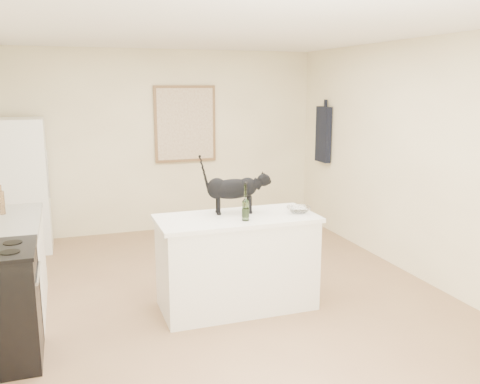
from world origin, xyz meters
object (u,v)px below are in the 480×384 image
object	(u,v)px
glass_bowl	(299,210)
black_cat	(233,191)
wine_bottle	(246,204)
fridge	(20,186)

from	to	relation	value
glass_bowl	black_cat	bearing A→B (deg)	162.45
wine_bottle	black_cat	bearing A→B (deg)	94.53
glass_bowl	fridge	bearing A→B (deg)	135.54
wine_bottle	glass_bowl	xyz separation A→B (m)	(0.58, 0.11, -0.13)
black_cat	wine_bottle	bearing A→B (deg)	-76.96
fridge	black_cat	distance (m)	3.18
black_cat	wine_bottle	world-z (taller)	black_cat
fridge	black_cat	xyz separation A→B (m)	(2.05, -2.42, 0.26)
glass_bowl	wine_bottle	bearing A→B (deg)	-169.64
fridge	black_cat	size ratio (longest dim) A/B	2.81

